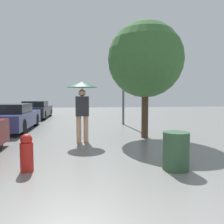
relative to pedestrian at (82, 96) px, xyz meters
The scene contains 7 objects.
pedestrian is the anchor object (origin of this frame).
parked_car_middle 4.45m from the pedestrian, 134.96° to the left, with size 1.70×4.34×1.18m.
parked_car_farthest 9.46m from the pedestrian, 109.32° to the left, with size 1.68×4.53×1.20m.
tree 2.67m from the pedestrian, 12.28° to the left, with size 2.71×2.71×4.18m.
street_lamp 5.08m from the pedestrian, 62.79° to the left, with size 0.26×0.26×4.37m.
trash_bin 3.74m from the pedestrian, 58.86° to the right, with size 0.53×0.53×0.77m.
fire_hydrant 3.16m from the pedestrian, 112.68° to the right, with size 0.25×0.25×0.75m.
Camera 1 is at (-0.23, -1.50, 1.48)m, focal length 35.00 mm.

